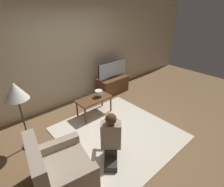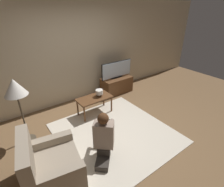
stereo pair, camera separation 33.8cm
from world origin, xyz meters
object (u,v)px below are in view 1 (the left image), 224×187
(floor_lamp, at_px, (16,94))
(coffee_table, at_px, (94,100))
(tv, at_px, (113,70))
(table_lamp, at_px, (99,93))
(armchair, at_px, (60,172))
(person_kneeling, at_px, (111,137))

(floor_lamp, bearing_deg, coffee_table, 1.32)
(tv, height_order, table_lamp, tv)
(armchair, xyz_separation_m, table_lamp, (1.66, 1.21, 0.28))
(tv, distance_m, floor_lamp, 2.88)
(coffee_table, height_order, table_lamp, table_lamp)
(tv, bearing_deg, person_kneeling, -132.31)
(person_kneeling, bearing_deg, armchair, 35.96)
(floor_lamp, distance_m, armchair, 1.46)
(table_lamp, bearing_deg, person_kneeling, -119.80)
(person_kneeling, bearing_deg, coffee_table, -72.47)
(coffee_table, relative_size, table_lamp, 4.72)
(floor_lamp, distance_m, table_lamp, 1.84)
(floor_lamp, xyz_separation_m, table_lamp, (1.74, 0.03, -0.58))
(tv, xyz_separation_m, table_lamp, (-1.03, -0.64, -0.18))
(coffee_table, bearing_deg, armchair, -141.35)
(tv, xyz_separation_m, person_kneeling, (-1.78, -1.96, -0.27))
(tv, bearing_deg, table_lamp, -147.99)
(tv, height_order, armchair, tv)
(coffee_table, xyz_separation_m, person_kneeling, (-0.61, -1.32, 0.08))
(tv, relative_size, armchair, 1.05)
(coffee_table, relative_size, person_kneeling, 0.91)
(tv, height_order, floor_lamp, floor_lamp)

